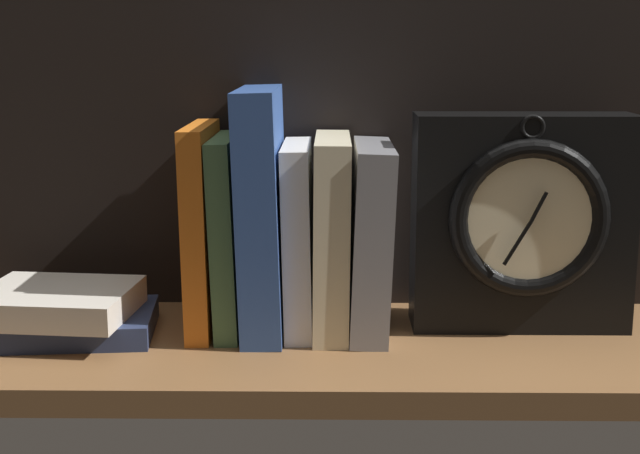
% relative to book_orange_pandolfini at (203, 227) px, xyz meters
% --- Properties ---
extents(ground_plane, '(0.82, 0.27, 0.03)m').
position_rel_book_orange_pandolfini_xyz_m(ground_plane, '(0.10, -0.04, -0.12)').
color(ground_plane, brown).
extents(back_panel, '(0.82, 0.01, 0.41)m').
position_rel_book_orange_pandolfini_xyz_m(back_panel, '(0.10, 0.09, 0.10)').
color(back_panel, black).
rests_on(back_panel, ground_plane).
extents(book_orange_pandolfini, '(0.03, 0.14, 0.21)m').
position_rel_book_orange_pandolfini_xyz_m(book_orange_pandolfini, '(0.00, 0.00, 0.00)').
color(book_orange_pandolfini, orange).
rests_on(book_orange_pandolfini, ground_plane).
extents(book_green_romantic, '(0.03, 0.14, 0.20)m').
position_rel_book_orange_pandolfini_xyz_m(book_green_romantic, '(0.03, 0.00, -0.01)').
color(book_green_romantic, '#476B44').
rests_on(book_green_romantic, ground_plane).
extents(book_blue_modern, '(0.05, 0.16, 0.24)m').
position_rel_book_orange_pandolfini_xyz_m(book_blue_modern, '(0.06, 0.00, 0.02)').
color(book_blue_modern, '#2D4C8E').
rests_on(book_blue_modern, ground_plane).
extents(book_white_catcher, '(0.03, 0.14, 0.19)m').
position_rel_book_orange_pandolfini_xyz_m(book_white_catcher, '(0.10, 0.00, -0.01)').
color(book_white_catcher, silver).
rests_on(book_white_catcher, ground_plane).
extents(book_cream_twain, '(0.04, 0.15, 0.19)m').
position_rel_book_orange_pandolfini_xyz_m(book_cream_twain, '(0.13, 0.00, -0.01)').
color(book_cream_twain, beige).
rests_on(book_cream_twain, ground_plane).
extents(book_gray_chess, '(0.04, 0.16, 0.19)m').
position_rel_book_orange_pandolfini_xyz_m(book_gray_chess, '(0.17, 0.00, -0.01)').
color(book_gray_chess, gray).
rests_on(book_gray_chess, ground_plane).
extents(framed_clock, '(0.22, 0.08, 0.22)m').
position_rel_book_orange_pandolfini_xyz_m(framed_clock, '(0.32, -0.00, 0.01)').
color(framed_clock, black).
rests_on(framed_clock, ground_plane).
extents(book_stack_side, '(0.17, 0.14, 0.05)m').
position_rel_book_orange_pandolfini_xyz_m(book_stack_side, '(-0.13, -0.04, -0.08)').
color(book_stack_side, '#232D4C').
rests_on(book_stack_side, ground_plane).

